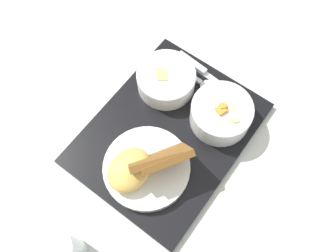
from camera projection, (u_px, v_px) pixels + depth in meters
The scene contains 7 objects.
ground_plane at pixel (168, 134), 0.76m from camera, with size 4.00×4.00×0.00m, color silver.
serving_tray at pixel (168, 133), 0.75m from camera, with size 0.42×0.35×0.01m.
bowl_salad at pixel (221, 113), 0.73m from camera, with size 0.13×0.13×0.06m.
bowl_soup at pixel (166, 79), 0.76m from camera, with size 0.13×0.13×0.05m.
plate_main at pixel (145, 166), 0.69m from camera, with size 0.17×0.17×0.10m.
knife at pixel (201, 70), 0.80m from camera, with size 0.06×0.20×0.01m.
spoon at pixel (200, 82), 0.79m from camera, with size 0.05×0.16×0.01m.
Camera 1 is at (0.26, 0.13, 0.70)m, focal length 38.00 mm.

